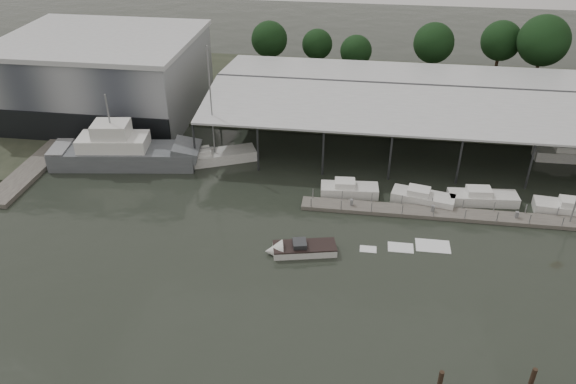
# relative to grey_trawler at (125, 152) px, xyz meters

# --- Properties ---
(ground) EXTENTS (200.00, 200.00, 0.00)m
(ground) POSITION_rel_grey_trawler_xyz_m (20.07, -15.77, -1.58)
(ground) COLOR #232821
(ground) RESTS_ON ground
(land_strip_far) EXTENTS (140.00, 30.00, 0.30)m
(land_strip_far) POSITION_rel_grey_trawler_xyz_m (20.07, 26.23, -1.48)
(land_strip_far) COLOR #3E4231
(land_strip_far) RESTS_ON ground
(land_strip_west) EXTENTS (20.00, 40.00, 0.30)m
(land_strip_west) POSITION_rel_grey_trawler_xyz_m (-19.93, 14.23, -1.48)
(land_strip_west) COLOR #3E4231
(land_strip_west) RESTS_ON ground
(storage_warehouse) EXTENTS (24.50, 20.50, 10.50)m
(storage_warehouse) POSITION_rel_grey_trawler_xyz_m (-7.93, 14.18, 3.71)
(storage_warehouse) COLOR gray
(storage_warehouse) RESTS_ON ground
(covered_boat_shed) EXTENTS (58.24, 24.00, 6.96)m
(covered_boat_shed) POSITION_rel_grey_trawler_xyz_m (37.07, 12.23, 4.55)
(covered_boat_shed) COLOR silver
(covered_boat_shed) RESTS_ON ground
(trawler_dock) EXTENTS (3.00, 18.00, 0.50)m
(trawler_dock) POSITION_rel_grey_trawler_xyz_m (-9.93, -1.77, -1.33)
(trawler_dock) COLOR slate
(trawler_dock) RESTS_ON ground
(floating_dock) EXTENTS (28.00, 2.00, 1.40)m
(floating_dock) POSITION_rel_grey_trawler_xyz_m (35.07, -5.77, -1.38)
(floating_dock) COLOR slate
(floating_dock) RESTS_ON ground
(grey_trawler) EXTENTS (17.32, 6.55, 8.84)m
(grey_trawler) POSITION_rel_grey_trawler_xyz_m (0.00, 0.00, 0.00)
(grey_trawler) COLOR #5B5F65
(grey_trawler) RESTS_ON ground
(white_sailboat) EXTENTS (10.57, 6.58, 13.83)m
(white_sailboat) POSITION_rel_grey_trawler_xyz_m (9.33, 1.82, -0.93)
(white_sailboat) COLOR white
(white_sailboat) RESTS_ON ground
(speedboat_underway) EXTENTS (17.16, 5.60, 2.00)m
(speedboat_underway) POSITION_rel_grey_trawler_xyz_m (21.71, -13.81, -1.19)
(speedboat_underway) COLOR white
(speedboat_underway) RESTS_ON ground
(moored_cruiser_0) EXTENTS (6.11, 2.62, 1.70)m
(moored_cruiser_0) POSITION_rel_grey_trawler_xyz_m (25.67, -3.10, -0.97)
(moored_cruiser_0) COLOR white
(moored_cruiser_0) RESTS_ON ground
(moored_cruiser_1) EXTENTS (6.60, 3.53, 1.70)m
(moored_cruiser_1) POSITION_rel_grey_trawler_xyz_m (33.19, -3.65, -0.97)
(moored_cruiser_1) COLOR white
(moored_cruiser_1) RESTS_ON ground
(moored_cruiser_2) EXTENTS (7.09, 2.72, 1.70)m
(moored_cruiser_2) POSITION_rel_grey_trawler_xyz_m (39.26, -2.79, -0.97)
(moored_cruiser_2) COLOR white
(moored_cruiser_2) RESTS_ON ground
(horizon_tree_line) EXTENTS (68.73, 11.31, 11.09)m
(horizon_tree_line) POSITION_rel_grey_trawler_xyz_m (44.90, 32.41, 4.38)
(horizon_tree_line) COLOR black
(horizon_tree_line) RESTS_ON ground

